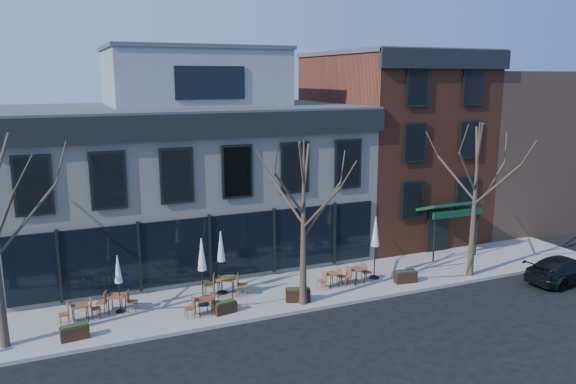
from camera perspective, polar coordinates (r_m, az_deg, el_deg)
name	(u,v)px	position (r m, az deg, el deg)	size (l,w,h in m)	color
ground	(211,286)	(27.04, -7.87, -9.47)	(120.00, 120.00, 0.00)	black
sidewalk_front	(292,290)	(26.11, 0.41, -9.96)	(33.50, 4.70, 0.15)	gray
corner_building	(184,171)	(30.60, -10.51, 2.10)	(18.39, 10.39, 11.10)	beige
red_brick_building	(390,143)	(35.48, 10.33, 4.88)	(8.20, 11.78, 11.18)	brown
bg_building	(502,144)	(42.60, 20.88, 4.54)	(12.00, 12.00, 10.00)	#8C664C
tree_mid	(304,221)	(23.34, 1.61, -2.99)	(3.50, 3.55, 7.04)	#382B21
tree_right	(475,198)	(28.18, 18.48, -0.58)	(3.72, 3.77, 7.48)	#382B21
parked_sedan	(565,270)	(30.18, 26.29, -7.08)	(1.76, 4.34, 1.26)	black
cafe_set_0	(80,311)	(24.17, -20.38, -11.25)	(1.63, 0.70, 0.85)	brown
cafe_set_1	(117,302)	(24.55, -16.98, -10.59)	(1.73, 1.00, 0.89)	brown
cafe_set_2	(203,305)	(23.53, -8.59, -11.26)	(1.63, 0.70, 0.84)	brown
cafe_set_3	(226,284)	(25.28, -6.32, -9.32)	(1.97, 1.21, 1.02)	brown
cafe_set_4	(332,278)	(26.25, 4.45, -8.73)	(1.58, 0.71, 0.81)	brown
cafe_set_5	(356,274)	(26.76, 6.95, -8.29)	(1.73, 0.79, 0.89)	brown
umbrella_0	(118,272)	(24.08, -16.87, -7.81)	(0.39, 0.39, 2.44)	black
umbrella_1	(202,258)	(23.93, -8.75, -6.65)	(0.47, 0.47, 2.95)	black
umbrella_2	(221,250)	(25.06, -6.82, -5.85)	(0.46, 0.46, 2.89)	black
umbrella_4	(375,235)	(27.06, 8.88, -4.33)	(0.49, 0.49, 3.06)	black
planter_0	(75,332)	(22.76, -20.86, -13.16)	(1.05, 0.50, 0.57)	#321E10
planter_1	(226,307)	(23.63, -6.37, -11.55)	(0.97, 0.53, 0.52)	black
planter_2	(298,295)	(24.64, 1.02, -10.39)	(1.14, 0.75, 0.59)	black
planter_3	(406,276)	(27.33, 11.86, -8.40)	(1.10, 0.57, 0.59)	black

